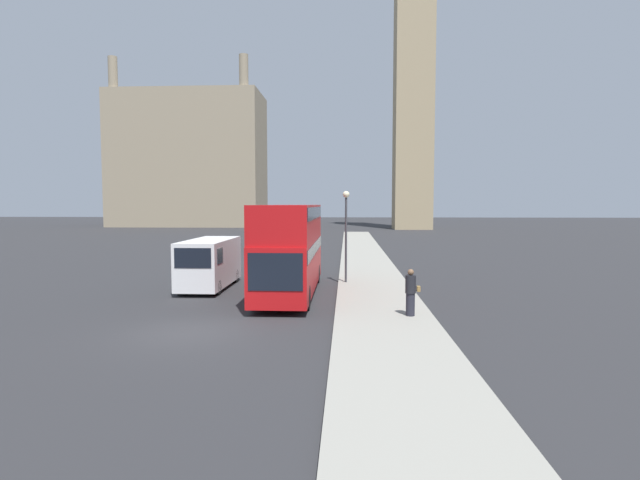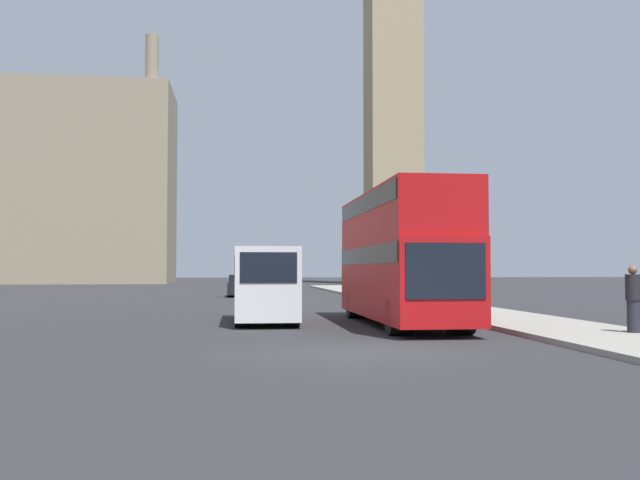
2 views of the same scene
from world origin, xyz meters
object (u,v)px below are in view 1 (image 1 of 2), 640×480
at_px(white_van, 209,262).
at_px(street_lamp, 346,221).
at_px(pedestrian, 411,292).
at_px(parked_sedan, 269,241).
at_px(clock_tower, 414,25).
at_px(red_double_decker_bus, 290,245).

bearing_deg(white_van, street_lamp, 12.09).
relative_size(pedestrian, parked_sedan, 0.42).
distance_m(clock_tower, street_lamp, 70.55).
relative_size(red_double_decker_bus, pedestrian, 5.77).
distance_m(white_van, pedestrian, 11.59).
bearing_deg(parked_sedan, white_van, -88.36).
bearing_deg(pedestrian, parked_sedan, 108.47).
xyz_separation_m(pedestrian, street_lamp, (-2.47, 8.06, 2.42)).
bearing_deg(clock_tower, white_van, -106.33).
xyz_separation_m(red_double_decker_bus, pedestrian, (5.16, -5.08, -1.39)).
relative_size(clock_tower, parked_sedan, 16.09).
bearing_deg(clock_tower, parked_sedan, -116.12).
bearing_deg(clock_tower, pedestrian, -97.35).
xyz_separation_m(street_lamp, parked_sedan, (-7.78, 22.63, -2.79)).
height_order(clock_tower, street_lamp, clock_tower).
xyz_separation_m(clock_tower, pedestrian, (-9.03, -70.03, -34.13)).
height_order(clock_tower, pedestrian, clock_tower).
bearing_deg(white_van, red_double_decker_bus, -18.24).
relative_size(street_lamp, parked_sedan, 1.16).
bearing_deg(parked_sedan, street_lamp, -71.03).
relative_size(clock_tower, pedestrian, 38.42).
height_order(white_van, street_lamp, street_lamp).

